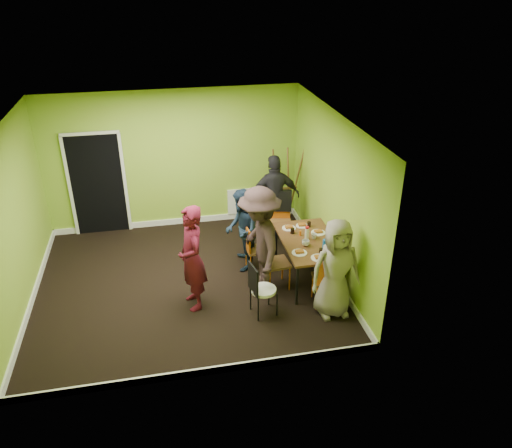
{
  "coord_description": "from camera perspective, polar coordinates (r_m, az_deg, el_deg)",
  "views": [
    {
      "loc": [
        -0.3,
        -7.21,
        4.81
      ],
      "look_at": [
        1.2,
        0.0,
        1.0
      ],
      "focal_mm": 35.0,
      "sensor_mm": 36.0,
      "label": 1
    }
  ],
  "objects": [
    {
      "name": "ground",
      "position": [
        8.67,
        -7.82,
        -6.6
      ],
      "size": [
        5.0,
        5.0,
        0.0
      ],
      "primitive_type": "plane",
      "color": "black",
      "rests_on": "ground"
    },
    {
      "name": "room_walls",
      "position": [
        8.2,
        -8.44,
        -0.72
      ],
      "size": [
        5.04,
        4.54,
        2.82
      ],
      "color": "#90B52E",
      "rests_on": "ground"
    },
    {
      "name": "dining_table",
      "position": [
        8.39,
        6.08,
        -2.18
      ],
      "size": [
        0.9,
        1.5,
        0.75
      ],
      "color": "black",
      "rests_on": "ground"
    },
    {
      "name": "chair_left_far",
      "position": [
        8.69,
        -0.38,
        -2.53
      ],
      "size": [
        0.38,
        0.38,
        0.85
      ],
      "rotation": [
        0.0,
        0.0,
        -1.5
      ],
      "color": "orange",
      "rests_on": "ground"
    },
    {
      "name": "chair_left_near",
      "position": [
        8.18,
        1.83,
        -4.0
      ],
      "size": [
        0.45,
        0.44,
        0.98
      ],
      "rotation": [
        0.0,
        0.0,
        -1.47
      ],
      "color": "orange",
      "rests_on": "ground"
    },
    {
      "name": "chair_back_end",
      "position": [
        9.54,
        2.8,
        2.01
      ],
      "size": [
        0.51,
        0.57,
        1.03
      ],
      "rotation": [
        0.0,
        0.0,
        2.93
      ],
      "color": "orange",
      "rests_on": "ground"
    },
    {
      "name": "chair_front_end",
      "position": [
        7.82,
        8.19,
        -5.97
      ],
      "size": [
        0.44,
        0.45,
        0.97
      ],
      "rotation": [
        0.0,
        0.0,
        -0.11
      ],
      "color": "orange",
      "rests_on": "ground"
    },
    {
      "name": "chair_bentwood",
      "position": [
        7.6,
        0.46,
        -7.23
      ],
      "size": [
        0.41,
        0.4,
        0.89
      ],
      "rotation": [
        0.0,
        0.0,
        -1.38
      ],
      "color": "black",
      "rests_on": "ground"
    },
    {
      "name": "easel",
      "position": [
        10.15,
        3.5,
        4.27
      ],
      "size": [
        0.68,
        0.64,
        1.7
      ],
      "color": "brown",
      "rests_on": "ground"
    },
    {
      "name": "plate_near_left",
      "position": [
        8.7,
        3.79,
        -0.47
      ],
      "size": [
        0.24,
        0.24,
        0.01
      ],
      "primitive_type": "cylinder",
      "color": "white",
      "rests_on": "dining_table"
    },
    {
      "name": "plate_near_right",
      "position": [
        7.97,
        4.99,
        -3.3
      ],
      "size": [
        0.25,
        0.25,
        0.01
      ],
      "primitive_type": "cylinder",
      "color": "white",
      "rests_on": "dining_table"
    },
    {
      "name": "plate_far_back",
      "position": [
        8.79,
        5.28,
        -0.2
      ],
      "size": [
        0.22,
        0.22,
        0.01
      ],
      "primitive_type": "cylinder",
      "color": "white",
      "rests_on": "dining_table"
    },
    {
      "name": "plate_far_front",
      "position": [
        7.87,
        7.21,
        -3.88
      ],
      "size": [
        0.25,
        0.25,
        0.01
      ],
      "primitive_type": "cylinder",
      "color": "white",
      "rests_on": "dining_table"
    },
    {
      "name": "plate_wall_back",
      "position": [
        8.6,
        7.13,
        -0.99
      ],
      "size": [
        0.25,
        0.25,
        0.01
      ],
      "primitive_type": "cylinder",
      "color": "white",
      "rests_on": "dining_table"
    },
    {
      "name": "plate_wall_front",
      "position": [
        8.29,
        8.67,
        -2.23
      ],
      "size": [
        0.25,
        0.25,
        0.01
      ],
      "primitive_type": "cylinder",
      "color": "white",
      "rests_on": "dining_table"
    },
    {
      "name": "thermos",
      "position": [
        8.34,
        5.83,
        -1.11
      ],
      "size": [
        0.07,
        0.07,
        0.21
      ],
      "primitive_type": "cylinder",
      "color": "white",
      "rests_on": "dining_table"
    },
    {
      "name": "blue_bottle",
      "position": [
        8.08,
        7.89,
        -2.35
      ],
      "size": [
        0.08,
        0.08,
        0.18
      ],
      "primitive_type": "cylinder",
      "color": "blue",
      "rests_on": "dining_table"
    },
    {
      "name": "orange_bottle",
      "position": [
        8.47,
        5.08,
        -1.05
      ],
      "size": [
        0.04,
        0.04,
        0.09
      ],
      "primitive_type": "cylinder",
      "color": "orange",
      "rests_on": "dining_table"
    },
    {
      "name": "glass_mid",
      "position": [
        8.52,
        4.18,
        -0.79
      ],
      "size": [
        0.07,
        0.07,
        0.1
      ],
      "primitive_type": "cylinder",
      "color": "black",
      "rests_on": "dining_table"
    },
    {
      "name": "glass_back",
      "position": [
        8.77,
        6.07,
        -0.03
      ],
      "size": [
        0.06,
        0.06,
        0.09
      ],
      "primitive_type": "cylinder",
      "color": "black",
      "rests_on": "dining_table"
    },
    {
      "name": "glass_front",
      "position": [
        7.97,
        7.46,
        -3.1
      ],
      "size": [
        0.07,
        0.07,
        0.1
      ],
      "primitive_type": "cylinder",
      "color": "black",
      "rests_on": "dining_table"
    },
    {
      "name": "cup_a",
      "position": [
        8.17,
        5.7,
        -2.16
      ],
      "size": [
        0.13,
        0.13,
        0.1
      ],
      "primitive_type": "imported",
      "color": "white",
      "rests_on": "dining_table"
    },
    {
      "name": "cup_b",
      "position": [
        8.4,
        6.66,
        -1.39
      ],
      "size": [
        0.1,
        0.1,
        0.09
      ],
      "primitive_type": "imported",
      "color": "white",
      "rests_on": "dining_table"
    },
    {
      "name": "person_standing",
      "position": [
        7.66,
        -7.33,
        -3.92
      ],
      "size": [
        0.52,
        0.69,
        1.72
      ],
      "primitive_type": "imported",
      "rotation": [
        0.0,
        0.0,
        -1.38
      ],
      "color": "#530E1F",
      "rests_on": "ground"
    },
    {
      "name": "person_left_far",
      "position": [
        8.66,
        -1.62,
        -0.68
      ],
      "size": [
        0.65,
        0.78,
        1.48
      ],
      "primitive_type": "imported",
      "rotation": [
        0.0,
        0.0,
        -1.7
      ],
      "color": "#152334",
      "rests_on": "ground"
    },
    {
      "name": "person_left_near",
      "position": [
        7.87,
        0.41,
        -2.14
      ],
      "size": [
        0.75,
        1.23,
        1.86
      ],
      "primitive_type": "imported",
      "rotation": [
        0.0,
        0.0,
        -1.52
      ],
      "color": "#2D1E1E",
      "rests_on": "ground"
    },
    {
      "name": "person_back_end",
      "position": [
        9.61,
        2.15,
        3.03
      ],
      "size": [
        1.02,
        0.47,
        1.71
      ],
      "primitive_type": "imported",
      "rotation": [
        0.0,
        0.0,
        3.19
      ],
      "color": "black",
      "rests_on": "ground"
    },
    {
      "name": "person_front_end",
      "position": [
        7.56,
        9.1,
        -5.07
      ],
      "size": [
        0.8,
        0.54,
        1.6
      ],
      "primitive_type": "imported",
      "rotation": [
        0.0,
        0.0,
        0.04
      ],
      "color": "gray",
      "rests_on": "ground"
    }
  ]
}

